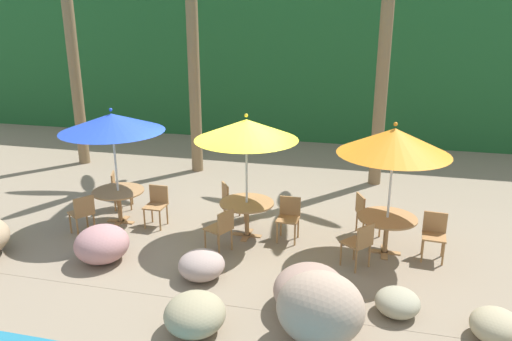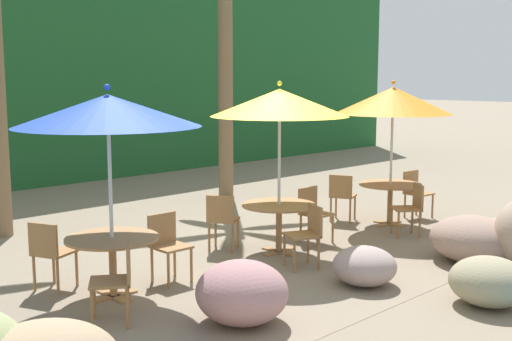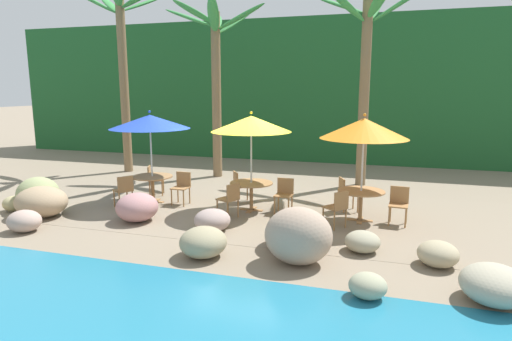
{
  "view_description": "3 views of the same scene",
  "coord_description": "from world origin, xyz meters",
  "views": [
    {
      "loc": [
        2.73,
        -9.02,
        4.4
      ],
      "look_at": [
        0.38,
        0.57,
        1.21
      ],
      "focal_mm": 34.68,
      "sensor_mm": 36.0,
      "label": 1
    },
    {
      "loc": [
        -6.49,
        -6.58,
        2.61
      ],
      "look_at": [
        0.54,
        0.6,
        1.15
      ],
      "focal_mm": 45.48,
      "sensor_mm": 36.0,
      "label": 2
    },
    {
      "loc": [
        3.63,
        -10.4,
        3.1
      ],
      "look_at": [
        0.5,
        -0.16,
        1.07
      ],
      "focal_mm": 30.47,
      "sensor_mm": 36.0,
      "label": 3
    }
  ],
  "objects": [
    {
      "name": "chair_yellow_inland",
      "position": [
        -0.2,
        0.57,
        0.51
      ],
      "size": [
        0.59,
        0.59,
        0.87
      ],
      "color": "#9E7042",
      "rests_on": "ground"
    },
    {
      "name": "umbrella_blue",
      "position": [
        -2.5,
        -0.08,
        2.22
      ],
      "size": [
        2.15,
        2.15,
        2.53
      ],
      "color": "silver",
      "rests_on": "ground"
    },
    {
      "name": "chair_blue_left",
      "position": [
        -2.9,
        -0.84,
        0.51
      ],
      "size": [
        0.59,
        0.59,
        0.87
      ],
      "color": "#9E7042",
      "rests_on": "ground"
    },
    {
      "name": "foliage_backdrop",
      "position": [
        0.0,
        9.0,
        3.0
      ],
      "size": [
        28.0,
        2.4,
        6.0
      ],
      "color": "#1E5628",
      "rests_on": "ground"
    },
    {
      "name": "chair_blue_inland",
      "position": [
        -2.92,
        0.66,
        0.51
      ],
      "size": [
        0.56,
        0.55,
        0.87
      ],
      "color": "#9E7042",
      "rests_on": "ground"
    },
    {
      "name": "chair_yellow_seaward",
      "position": [
        1.2,
        -0.01,
        0.51
      ],
      "size": [
        0.43,
        0.44,
        0.87
      ],
      "color": "#9E7042",
      "rests_on": "ground"
    },
    {
      "name": "chair_orange_inland",
      "position": [
        2.67,
        0.56,
        0.51
      ],
      "size": [
        0.56,
        0.56,
        0.87
      ],
      "color": "#9E7042",
      "rests_on": "ground"
    },
    {
      "name": "umbrella_orange",
      "position": [
        3.09,
        -0.19,
        2.2
      ],
      "size": [
        2.02,
        2.02,
        2.55
      ],
      "color": "silver",
      "rests_on": "ground"
    },
    {
      "name": "palm_tree_nearest",
      "position": [
        -5.75,
        3.72,
        4.37
      ],
      "size": [
        3.64,
        3.59,
        6.64
      ],
      "color": "brown",
      "rests_on": "ground"
    },
    {
      "name": "palm_tree_second",
      "position": [
        -2.16,
        3.82,
        4.0
      ],
      "size": [
        3.62,
        3.51,
        5.88
      ],
      "color": "brown",
      "rests_on": "ground"
    },
    {
      "name": "ground_plane",
      "position": [
        0.0,
        0.0,
        0.0
      ],
      "size": [
        120.0,
        120.0,
        0.0
      ],
      "primitive_type": "plane",
      "color": "gray"
    },
    {
      "name": "chair_orange_left",
      "position": [
        2.63,
        -0.91,
        0.51
      ],
      "size": [
        0.6,
        0.59,
        0.87
      ],
      "color": "#9E7042",
      "rests_on": "ground"
    },
    {
      "name": "terrace_deck",
      "position": [
        0.0,
        0.0,
        0.0
      ],
      "size": [
        18.0,
        5.2,
        0.01
      ],
      "color": "gray",
      "rests_on": "ground"
    },
    {
      "name": "dining_table_yellow",
      "position": [
        0.35,
        -0.08,
        0.61
      ],
      "size": [
        1.1,
        1.1,
        0.74
      ],
      "color": "#A37547",
      "rests_on": "ground"
    },
    {
      "name": "chair_blue_seaward",
      "position": [
        -1.65,
        -0.01,
        0.51
      ],
      "size": [
        0.43,
        0.44,
        0.87
      ],
      "color": "#9E7042",
      "rests_on": "ground"
    },
    {
      "name": "umbrella_yellow",
      "position": [
        0.35,
        -0.08,
        2.23
      ],
      "size": [
        2.02,
        2.02,
        2.55
      ],
      "color": "silver",
      "rests_on": "ground"
    },
    {
      "name": "dining_table_orange",
      "position": [
        3.09,
        -0.19,
        0.61
      ],
      "size": [
        1.1,
        1.1,
        0.74
      ],
      "color": "#A37547",
      "rests_on": "ground"
    },
    {
      "name": "rock_seawall",
      "position": [
        -1.98,
        -2.79,
        0.37
      ],
      "size": [
        14.11,
        3.22,
        1.04
      ],
      "color": "tan",
      "rests_on": "ground"
    },
    {
      "name": "dining_table_blue",
      "position": [
        -2.5,
        -0.08,
        0.61
      ],
      "size": [
        1.1,
        1.1,
        0.74
      ],
      "color": "#A37547",
      "rests_on": "ground"
    },
    {
      "name": "chair_orange_seaward",
      "position": [
        3.94,
        -0.16,
        0.51
      ],
      "size": [
        0.45,
        0.46,
        0.87
      ],
      "color": "#9E7042",
      "rests_on": "ground"
    },
    {
      "name": "chair_yellow_left",
      "position": [
        0.07,
        -0.89,
        0.51
      ],
      "size": [
        0.57,
        0.56,
        0.87
      ],
      "color": "#9E7042",
      "rests_on": "ground"
    },
    {
      "name": "palm_tree_third",
      "position": [
        2.83,
        3.86,
        4.07
      ],
      "size": [
        3.7,
        3.71,
        6.18
      ],
      "color": "brown",
      "rests_on": "ground"
    }
  ]
}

